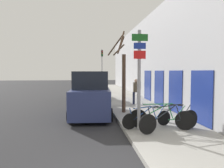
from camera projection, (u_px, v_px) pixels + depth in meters
ground_plane at (92, 103)px, 15.85m from camera, size 80.00×80.00×0.00m
sidewalk_curb at (121, 97)px, 18.93m from camera, size 3.20×32.00×0.15m
building_facade at (141, 61)px, 18.87m from camera, size 0.23×32.00×6.50m
signpost at (139, 76)px, 7.97m from camera, size 0.59×0.14×3.65m
bicycle_0 at (170, 120)px, 7.85m from camera, size 2.49×0.84×0.97m
bicycle_1 at (161, 118)px, 8.19m from camera, size 2.30×0.84×0.98m
bicycle_2 at (147, 118)px, 8.40m from camera, size 2.07×0.69×0.83m
parked_car_0 at (91, 96)px, 11.32m from camera, size 2.26×4.88×2.31m
parked_car_1 at (91, 88)px, 17.32m from camera, size 2.08×4.42×2.10m
pedestrian_near at (136, 90)px, 14.23m from camera, size 0.43×0.37×1.66m
street_tree at (123, 76)px, 11.39m from camera, size 0.89×1.57×4.24m
traffic_light at (102, 64)px, 23.35m from camera, size 0.20×0.30×4.50m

